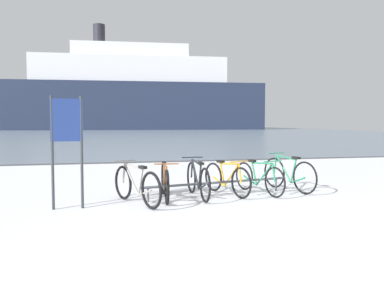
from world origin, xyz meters
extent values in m
cube|color=white|center=(0.00, -1.00, -0.04)|extent=(80.00, 22.00, 0.08)
cube|color=slate|center=(0.00, 65.00, -0.04)|extent=(80.00, 110.00, 0.08)
cube|color=#47474C|center=(0.00, 10.00, -0.02)|extent=(80.00, 0.50, 0.05)
cylinder|color=#4C5156|center=(0.09, 3.01, 0.28)|extent=(3.27, 0.69, 0.05)
cylinder|color=#4C5156|center=(-1.38, 2.72, 0.14)|extent=(0.04, 0.04, 0.28)
cylinder|color=#4C5156|center=(1.56, 3.30, 0.14)|extent=(0.04, 0.04, 0.28)
torus|color=black|center=(-1.84, 3.07, 0.34)|extent=(0.33, 0.64, 0.68)
torus|color=black|center=(-1.39, 2.08, 0.34)|extent=(0.33, 0.64, 0.68)
cylinder|color=gray|center=(-1.69, 2.75, 0.46)|extent=(0.27, 0.53, 0.57)
cylinder|color=gray|center=(-1.55, 2.42, 0.43)|extent=(0.11, 0.20, 0.51)
cylinder|color=gray|center=(-1.66, 2.67, 0.71)|extent=(0.33, 0.66, 0.08)
cylinder|color=gray|center=(-1.48, 2.29, 0.26)|extent=(0.23, 0.45, 0.19)
cylinder|color=gray|center=(-1.82, 3.03, 0.53)|extent=(0.08, 0.12, 0.40)
cube|color=black|center=(-1.51, 2.35, 0.72)|extent=(0.16, 0.22, 0.05)
cylinder|color=gray|center=(-1.81, 3.00, 0.78)|extent=(0.43, 0.21, 0.02)
torus|color=black|center=(-1.06, 2.38, 0.33)|extent=(0.11, 0.66, 0.66)
torus|color=black|center=(-0.98, 3.44, 0.33)|extent=(0.11, 0.66, 0.66)
cylinder|color=brown|center=(-1.04, 2.73, 0.45)|extent=(0.08, 0.56, 0.55)
cylinder|color=brown|center=(-1.01, 3.07, 0.42)|extent=(0.05, 0.20, 0.49)
cylinder|color=brown|center=(-1.03, 2.81, 0.69)|extent=(0.09, 0.69, 0.08)
cylinder|color=brown|center=(-1.00, 3.22, 0.26)|extent=(0.07, 0.46, 0.18)
cylinder|color=brown|center=(-1.06, 2.42, 0.52)|extent=(0.05, 0.12, 0.39)
cube|color=black|center=(-1.00, 3.15, 0.70)|extent=(0.10, 0.21, 0.05)
cylinder|color=brown|center=(-1.06, 2.46, 0.76)|extent=(0.46, 0.06, 0.02)
torus|color=black|center=(-0.36, 3.46, 0.34)|extent=(0.06, 0.68, 0.68)
torus|color=black|center=(-0.32, 2.41, 0.34)|extent=(0.06, 0.68, 0.68)
cylinder|color=#1E2328|center=(-0.35, 3.12, 0.46)|extent=(0.05, 0.55, 0.57)
cylinder|color=#1E2328|center=(-0.33, 2.78, 0.44)|extent=(0.04, 0.19, 0.51)
cylinder|color=#1E2328|center=(-0.34, 3.04, 0.71)|extent=(0.06, 0.69, 0.08)
cylinder|color=#1E2328|center=(-0.33, 2.64, 0.26)|extent=(0.05, 0.46, 0.19)
cylinder|color=#1E2328|center=(-0.36, 3.43, 0.54)|extent=(0.04, 0.12, 0.40)
cube|color=black|center=(-0.33, 2.70, 0.73)|extent=(0.09, 0.20, 0.05)
cylinder|color=#1E2328|center=(-0.35, 3.39, 0.78)|extent=(0.46, 0.04, 0.02)
torus|color=black|center=(0.48, 2.63, 0.32)|extent=(0.25, 0.62, 0.64)
torus|color=black|center=(0.17, 3.56, 0.32)|extent=(0.25, 0.62, 0.64)
cylinder|color=gold|center=(0.38, 2.93, 0.43)|extent=(0.20, 0.50, 0.54)
cylinder|color=gold|center=(0.28, 3.24, 0.41)|extent=(0.09, 0.18, 0.48)
cylinder|color=gold|center=(0.36, 3.00, 0.67)|extent=(0.24, 0.62, 0.08)
cylinder|color=gold|center=(0.23, 3.36, 0.25)|extent=(0.17, 0.42, 0.18)
cylinder|color=gold|center=(0.47, 2.66, 0.51)|extent=(0.07, 0.12, 0.38)
cube|color=black|center=(0.25, 3.31, 0.69)|extent=(0.14, 0.22, 0.05)
cylinder|color=gold|center=(0.46, 2.70, 0.74)|extent=(0.44, 0.17, 0.02)
torus|color=black|center=(1.19, 2.57, 0.32)|extent=(0.21, 0.62, 0.63)
torus|color=black|center=(0.90, 3.57, 0.32)|extent=(0.21, 0.62, 0.63)
cylinder|color=#2D8C60|center=(1.09, 2.89, 0.43)|extent=(0.18, 0.54, 0.54)
cylinder|color=#2D8C60|center=(1.00, 3.22, 0.41)|extent=(0.09, 0.19, 0.48)
cylinder|color=#2D8C60|center=(1.07, 2.97, 0.67)|extent=(0.22, 0.67, 0.08)
cylinder|color=#2D8C60|center=(0.96, 3.36, 0.25)|extent=(0.16, 0.45, 0.18)
cylinder|color=#2D8C60|center=(1.18, 2.60, 0.50)|extent=(0.07, 0.12, 0.38)
cube|color=black|center=(0.98, 3.30, 0.68)|extent=(0.13, 0.21, 0.05)
cylinder|color=#2D8C60|center=(1.16, 2.64, 0.74)|extent=(0.45, 0.15, 0.02)
torus|color=black|center=(1.70, 3.71, 0.35)|extent=(0.23, 0.69, 0.71)
torus|color=black|center=(1.97, 2.77, 0.35)|extent=(0.23, 0.69, 0.71)
cylinder|color=#2D8C60|center=(1.79, 3.41, 0.48)|extent=(0.18, 0.51, 0.60)
cylinder|color=#2D8C60|center=(1.87, 3.10, 0.46)|extent=(0.09, 0.18, 0.54)
cylinder|color=#2D8C60|center=(1.81, 3.33, 0.74)|extent=(0.21, 0.62, 0.09)
cylinder|color=#2D8C60|center=(1.91, 2.97, 0.27)|extent=(0.15, 0.42, 0.19)
cylinder|color=#2D8C60|center=(1.71, 3.67, 0.56)|extent=(0.06, 0.11, 0.42)
cube|color=black|center=(1.89, 3.03, 0.76)|extent=(0.13, 0.21, 0.05)
cylinder|color=#2D8C60|center=(1.72, 3.64, 0.82)|extent=(0.45, 0.15, 0.02)
cylinder|color=#33383D|center=(-3.08, 2.44, 1.00)|extent=(0.05, 0.05, 2.00)
cylinder|color=#33383D|center=(-2.58, 2.45, 1.00)|extent=(0.05, 0.05, 2.00)
cube|color=navy|center=(-2.83, 2.44, 1.58)|extent=(0.55, 0.05, 0.75)
cube|color=#232D47|center=(3.91, 72.69, 4.47)|extent=(49.41, 16.05, 8.95)
cube|color=white|center=(2.69, 72.77, 11.41)|extent=(37.15, 13.30, 4.92)
cube|color=white|center=(2.69, 72.77, 15.12)|extent=(22.46, 10.38, 2.50)
cylinder|color=#26262D|center=(-3.37, 73.20, 18.38)|extent=(2.28, 2.28, 4.03)
camera|label=1|loc=(-2.14, -4.62, 1.55)|focal=35.86mm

